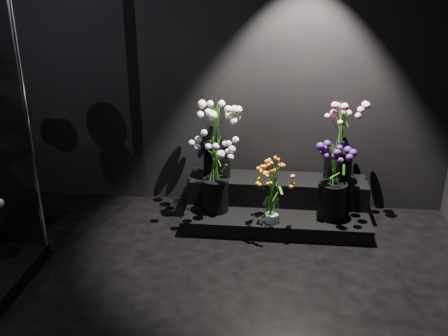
# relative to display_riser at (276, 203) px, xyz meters

# --- Properties ---
(wall_back) EXTENTS (4.00, 0.00, 4.00)m
(wall_back) POSITION_rel_display_riser_xyz_m (-0.44, 0.32, 1.25)
(wall_back) COLOR black
(wall_back) RESTS_ON floor
(display_riser) EXTENTS (1.62, 0.72, 0.36)m
(display_riser) POSITION_rel_display_riser_xyz_m (0.00, 0.00, 0.00)
(display_riser) COLOR black
(display_riser) RESTS_ON floor
(bouquet_orange_bells) EXTENTS (0.27, 0.27, 0.53)m
(bouquet_orange_bells) POSITION_rel_display_riser_xyz_m (-0.04, -0.34, 0.26)
(bouquet_orange_bells) COLOR white
(bouquet_orange_bells) RESTS_ON display_riser
(bouquet_lilac) EXTENTS (0.45, 0.45, 0.68)m
(bouquet_lilac) POSITION_rel_display_riser_xyz_m (-0.54, -0.16, 0.38)
(bouquet_lilac) COLOR black
(bouquet_lilac) RESTS_ON display_riser
(bouquet_purple) EXTENTS (0.33, 0.33, 0.65)m
(bouquet_purple) POSITION_rel_display_riser_xyz_m (0.47, -0.19, 0.34)
(bouquet_purple) COLOR black
(bouquet_purple) RESTS_ON display_riser
(bouquet_cream_roses) EXTENTS (0.41, 0.41, 0.68)m
(bouquet_cream_roses) POSITION_rel_display_riser_xyz_m (-0.55, 0.07, 0.61)
(bouquet_cream_roses) COLOR black
(bouquet_cream_roses) RESTS_ON display_riser
(bouquet_pink_roses) EXTENTS (0.44, 0.44, 0.73)m
(bouquet_pink_roses) POSITION_rel_display_riser_xyz_m (0.53, 0.07, 0.62)
(bouquet_pink_roses) COLOR black
(bouquet_pink_roses) RESTS_ON display_riser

